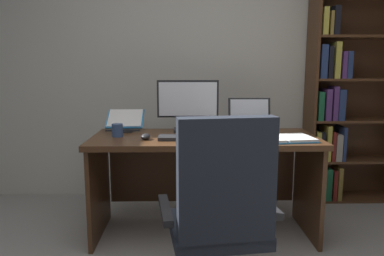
# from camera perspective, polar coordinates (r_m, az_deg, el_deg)

# --- Properties ---
(wall_back) EXTENTS (5.27, 0.12, 2.65)m
(wall_back) POSITION_cam_1_polar(r_m,az_deg,el_deg) (3.62, -0.40, 10.49)
(wall_back) COLOR beige
(wall_back) RESTS_ON ground
(desk) EXTENTS (1.65, 0.69, 0.76)m
(desk) POSITION_cam_1_polar(r_m,az_deg,el_deg) (2.83, 1.81, -5.16)
(desk) COLOR #4C2D19
(desk) RESTS_ON ground
(bookshelf) EXTENTS (0.87, 0.31, 1.92)m
(bookshelf) POSITION_cam_1_polar(r_m,az_deg,el_deg) (3.72, 22.36, 3.36)
(bookshelf) COLOR #4C2D19
(bookshelf) RESTS_ON ground
(office_chair) EXTENTS (0.66, 0.60, 1.03)m
(office_chair) POSITION_cam_1_polar(r_m,az_deg,el_deg) (2.00, 4.40, -14.94)
(office_chair) COLOR #232326
(office_chair) RESTS_ON ground
(monitor) EXTENTS (0.48, 0.16, 0.40)m
(monitor) POSITION_cam_1_polar(r_m,az_deg,el_deg) (2.89, -0.64, 3.47)
(monitor) COLOR #232326
(monitor) RESTS_ON desk
(laptop) EXTENTS (0.34, 0.30, 0.25)m
(laptop) POSITION_cam_1_polar(r_m,az_deg,el_deg) (2.96, 9.14, 0.60)
(laptop) COLOR #232326
(laptop) RESTS_ON desk
(keyboard) EXTENTS (0.42, 0.15, 0.02)m
(keyboard) POSITION_cam_1_polar(r_m,az_deg,el_deg) (2.59, -0.58, -1.47)
(keyboard) COLOR #232326
(keyboard) RESTS_ON desk
(computer_mouse) EXTENTS (0.06, 0.10, 0.04)m
(computer_mouse) POSITION_cam_1_polar(r_m,az_deg,el_deg) (2.60, -7.20, -1.31)
(computer_mouse) COLOR #232326
(computer_mouse) RESTS_ON desk
(reading_stand_with_book) EXTENTS (0.29, 0.26, 0.16)m
(reading_stand_with_book) POSITION_cam_1_polar(r_m,az_deg,el_deg) (3.00, -10.33, 1.13)
(reading_stand_with_book) COLOR #232326
(reading_stand_with_book) RESTS_ON desk
(open_binder) EXTENTS (0.48, 0.33, 0.02)m
(open_binder) POSITION_cam_1_polar(r_m,az_deg,el_deg) (2.63, 13.55, -1.60)
(open_binder) COLOR #2D84C6
(open_binder) RESTS_ON desk
(notepad) EXTENTS (0.18, 0.23, 0.01)m
(notepad) POSITION_cam_1_polar(r_m,az_deg,el_deg) (2.68, 6.56, -1.32)
(notepad) COLOR white
(notepad) RESTS_ON desk
(pen) EXTENTS (0.14, 0.04, 0.01)m
(pen) POSITION_cam_1_polar(r_m,az_deg,el_deg) (2.68, 6.99, -1.13)
(pen) COLOR maroon
(pen) RESTS_ON notepad
(coffee_mug) EXTENTS (0.08, 0.08, 0.10)m
(coffee_mug) POSITION_cam_1_polar(r_m,az_deg,el_deg) (2.73, -11.46, -0.34)
(coffee_mug) COLOR #334C7A
(coffee_mug) RESTS_ON desk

